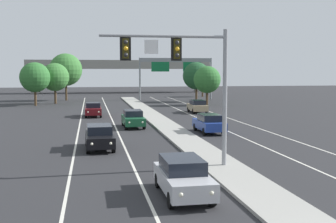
{
  "coord_description": "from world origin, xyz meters",
  "views": [
    {
      "loc": [
        -6.93,
        -9.57,
        5.19
      ],
      "look_at": [
        -3.2,
        11.05,
        3.2
      ],
      "focal_mm": 45.99,
      "sensor_mm": 36.0,
      "label": 1
    }
  ],
  "objects_px": {
    "tree_far_left_c": "(35,77)",
    "tree_far_left_a": "(66,70)",
    "car_receding_blue": "(209,123)",
    "car_oncoming_black": "(99,137)",
    "highway_sign_gantry": "(176,65)",
    "car_oncoming_green": "(133,118)",
    "car_oncoming_darkred": "(93,109)",
    "car_oncoming_silver": "(183,176)",
    "tree_far_left_b": "(55,77)",
    "tree_far_right_c": "(196,76)",
    "car_receding_tan": "(197,106)",
    "overhead_signal_mast": "(186,69)",
    "tree_far_right_b": "(207,80)",
    "tree_far_right_a": "(203,81)"
  },
  "relations": [
    {
      "from": "tree_far_left_b",
      "to": "tree_far_left_a",
      "type": "xyz_separation_m",
      "value": [
        1.29,
        7.33,
        1.18
      ]
    },
    {
      "from": "highway_sign_gantry",
      "to": "car_receding_tan",
      "type": "bearing_deg",
      "value": -94.96
    },
    {
      "from": "overhead_signal_mast",
      "to": "highway_sign_gantry",
      "type": "bearing_deg",
      "value": 79.23
    },
    {
      "from": "tree_far_left_c",
      "to": "tree_far_left_a",
      "type": "bearing_deg",
      "value": 70.24
    },
    {
      "from": "tree_far_left_c",
      "to": "highway_sign_gantry",
      "type": "bearing_deg",
      "value": 21.55
    },
    {
      "from": "highway_sign_gantry",
      "to": "tree_far_left_a",
      "type": "height_order",
      "value": "tree_far_left_a"
    },
    {
      "from": "tree_far_left_c",
      "to": "car_receding_blue",
      "type": "bearing_deg",
      "value": -60.72
    },
    {
      "from": "car_receding_blue",
      "to": "tree_far_left_c",
      "type": "bearing_deg",
      "value": 119.28
    },
    {
      "from": "highway_sign_gantry",
      "to": "tree_far_left_a",
      "type": "distance_m",
      "value": 19.39
    },
    {
      "from": "car_receding_tan",
      "to": "tree_far_left_b",
      "type": "height_order",
      "value": "tree_far_left_b"
    },
    {
      "from": "car_receding_blue",
      "to": "tree_far_left_a",
      "type": "bearing_deg",
      "value": 108.08
    },
    {
      "from": "car_oncoming_silver",
      "to": "tree_far_right_b",
      "type": "xyz_separation_m",
      "value": [
        13.63,
        45.66,
        3.04
      ]
    },
    {
      "from": "tree_far_left_c",
      "to": "tree_far_left_a",
      "type": "xyz_separation_m",
      "value": [
        3.9,
        10.87,
        1.15
      ]
    },
    {
      "from": "car_oncoming_darkred",
      "to": "highway_sign_gantry",
      "type": "xyz_separation_m",
      "value": [
        14.84,
        26.09,
        5.34
      ]
    },
    {
      "from": "overhead_signal_mast",
      "to": "tree_far_right_c",
      "type": "bearing_deg",
      "value": 75.35
    },
    {
      "from": "highway_sign_gantry",
      "to": "tree_far_left_a",
      "type": "xyz_separation_m",
      "value": [
        -19.29,
        1.7,
        -0.8
      ]
    },
    {
      "from": "car_oncoming_black",
      "to": "tree_far_left_b",
      "type": "xyz_separation_m",
      "value": [
        -6.0,
        41.26,
        3.37
      ]
    },
    {
      "from": "car_receding_blue",
      "to": "tree_far_left_b",
      "type": "xyz_separation_m",
      "value": [
        -15.23,
        35.35,
        3.37
      ]
    },
    {
      "from": "car_oncoming_black",
      "to": "car_receding_tan",
      "type": "bearing_deg",
      "value": 61.44
    },
    {
      "from": "car_receding_blue",
      "to": "tree_far_right_a",
      "type": "bearing_deg",
      "value": 75.78
    },
    {
      "from": "tree_far_left_b",
      "to": "tree_far_right_a",
      "type": "height_order",
      "value": "tree_far_left_b"
    },
    {
      "from": "car_oncoming_green",
      "to": "car_oncoming_darkred",
      "type": "height_order",
      "value": "same"
    },
    {
      "from": "car_oncoming_black",
      "to": "car_oncoming_green",
      "type": "relative_size",
      "value": 1.0
    },
    {
      "from": "tree_far_left_b",
      "to": "car_receding_blue",
      "type": "bearing_deg",
      "value": -66.7
    },
    {
      "from": "tree_far_left_c",
      "to": "tree_far_left_a",
      "type": "relative_size",
      "value": 0.79
    },
    {
      "from": "car_oncoming_black",
      "to": "tree_far_right_b",
      "type": "height_order",
      "value": "tree_far_right_b"
    },
    {
      "from": "overhead_signal_mast",
      "to": "car_receding_blue",
      "type": "xyz_separation_m",
      "value": [
        4.85,
        12.75,
        -4.49
      ]
    },
    {
      "from": "car_receding_blue",
      "to": "car_oncoming_black",
      "type": "bearing_deg",
      "value": -147.37
    },
    {
      "from": "overhead_signal_mast",
      "to": "tree_far_right_c",
      "type": "xyz_separation_m",
      "value": [
        12.62,
        48.29,
        -0.97
      ]
    },
    {
      "from": "car_oncoming_silver",
      "to": "car_oncoming_green",
      "type": "distance_m",
      "value": 22.1
    },
    {
      "from": "car_oncoming_silver",
      "to": "car_oncoming_darkred",
      "type": "bearing_deg",
      "value": 96.05
    },
    {
      "from": "car_receding_tan",
      "to": "tree_far_right_a",
      "type": "relative_size",
      "value": 0.91
    },
    {
      "from": "tree_far_right_c",
      "to": "car_oncoming_black",
      "type": "bearing_deg",
      "value": -112.29
    },
    {
      "from": "car_oncoming_black",
      "to": "tree_far_left_b",
      "type": "bearing_deg",
      "value": 98.28
    },
    {
      "from": "car_receding_blue",
      "to": "tree_far_left_a",
      "type": "xyz_separation_m",
      "value": [
        -13.93,
        42.68,
        4.55
      ]
    },
    {
      "from": "highway_sign_gantry",
      "to": "tree_far_left_b",
      "type": "relative_size",
      "value": 2.07
    },
    {
      "from": "car_oncoming_green",
      "to": "highway_sign_gantry",
      "type": "relative_size",
      "value": 0.34
    },
    {
      "from": "car_receding_blue",
      "to": "tree_far_left_a",
      "type": "distance_m",
      "value": 45.13
    },
    {
      "from": "car_receding_tan",
      "to": "highway_sign_gantry",
      "type": "bearing_deg",
      "value": 85.04
    },
    {
      "from": "car_oncoming_silver",
      "to": "car_oncoming_green",
      "type": "relative_size",
      "value": 1.0
    },
    {
      "from": "tree_far_left_b",
      "to": "tree_far_right_c",
      "type": "relative_size",
      "value": 0.97
    },
    {
      "from": "tree_far_right_c",
      "to": "tree_far_left_a",
      "type": "bearing_deg",
      "value": 161.8
    },
    {
      "from": "car_oncoming_black",
      "to": "car_oncoming_darkred",
      "type": "bearing_deg",
      "value": 90.7
    },
    {
      "from": "car_receding_blue",
      "to": "tree_far_right_a",
      "type": "relative_size",
      "value": 0.91
    },
    {
      "from": "car_oncoming_green",
      "to": "tree_far_left_a",
      "type": "distance_m",
      "value": 39.16
    },
    {
      "from": "car_oncoming_silver",
      "to": "car_receding_blue",
      "type": "xyz_separation_m",
      "value": [
        6.05,
        17.48,
        0.0
      ]
    },
    {
      "from": "tree_far_right_b",
      "to": "tree_far_left_c",
      "type": "height_order",
      "value": "tree_far_left_c"
    },
    {
      "from": "tree_far_left_a",
      "to": "car_oncoming_black",
      "type": "bearing_deg",
      "value": -84.46
    },
    {
      "from": "overhead_signal_mast",
      "to": "tree_far_left_b",
      "type": "distance_m",
      "value": 49.22
    },
    {
      "from": "car_oncoming_black",
      "to": "car_receding_blue",
      "type": "distance_m",
      "value": 10.95
    }
  ]
}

